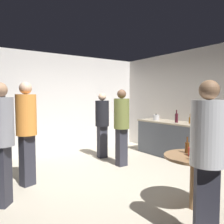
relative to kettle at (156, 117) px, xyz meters
The scene contains 18 objects.
ground_plane 2.65m from the kettle, 156.12° to the right, with size 5.20×5.20×0.10m, color #B2A893.
wall_back 2.80m from the kettle, 143.68° to the left, with size 5.32×0.06×2.70m, color silver.
wall_side_right 1.13m from the kettle, 68.11° to the right, with size 0.06×5.20×2.70m, color silver.
kitchen_counter 0.69m from the kettle, 84.08° to the right, with size 0.64×1.83×0.90m.
kettle is the anchor object (origin of this frame).
wine_bottle_on_counter 0.71m from the kettle, 91.91° to the right, with size 0.08×0.08×0.31m.
beer_bottle_on_counter 1.05m from the kettle, 86.93° to the right, with size 0.06×0.06×0.23m.
foreground_table 3.14m from the kettle, 126.07° to the right, with size 0.80×0.80×0.73m.
beer_bottle_amber 3.19m from the kettle, 124.14° to the right, with size 0.06×0.06×0.23m.
beer_bottle_brown 2.98m from the kettle, 127.08° to the right, with size 0.06×0.06×0.23m.
beer_bottle_green 3.38m from the kettle, 127.03° to the right, with size 0.06×0.06×0.23m.
beer_bottle_clear 3.25m from the kettle, 126.17° to the right, with size 0.06×0.06×0.23m.
plastic_cup_red 3.12m from the kettle, 126.74° to the right, with size 0.08×0.08×0.11m, color red.
person_in_black_shirt 1.52m from the kettle, 163.88° to the left, with size 0.36×0.36×1.62m.
person_in_gray_shirt 4.08m from the kettle, 166.33° to the right, with size 0.48×0.48×1.72m.
person_in_orange_shirt 3.51m from the kettle, behind, with size 0.43×0.43×1.78m.
person_in_olive_shirt 1.53m from the kettle, 164.59° to the right, with size 0.35×0.35×1.69m.
person_in_white_shirt 3.89m from the kettle, 127.92° to the right, with size 0.48×0.48×1.69m.
Camera 1 is at (-2.22, -3.39, 1.52)m, focal length 36.42 mm.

